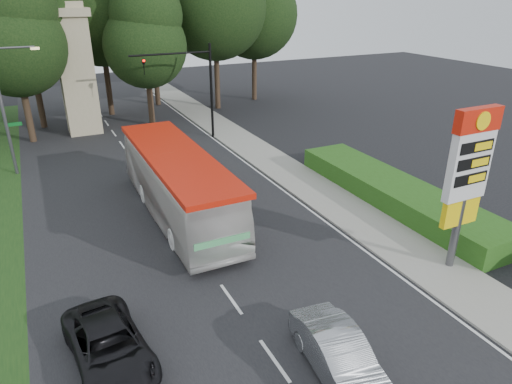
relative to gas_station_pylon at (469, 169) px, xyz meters
name	(u,v)px	position (x,y,z in m)	size (l,w,h in m)	color
ground	(282,372)	(-9.20, -1.99, -4.45)	(120.00, 120.00, 0.00)	black
road_surface	(171,214)	(-9.20, 10.01, -4.44)	(14.00, 80.00, 0.02)	black
sidewalk_right	(309,186)	(-0.70, 10.01, -4.39)	(3.00, 80.00, 0.12)	gray
hedge	(395,193)	(2.30, 6.01, -3.85)	(3.00, 14.00, 1.20)	#254F15
gas_station_pylon	(469,169)	(0.00, 0.00, 0.00)	(2.10, 0.45, 6.85)	#59595E
traffic_signal_mast	(194,79)	(-3.52, 22.00, 0.22)	(6.10, 0.35, 7.20)	black
streetlight_signs	(6,105)	(-16.19, 20.01, -0.01)	(2.75, 0.98, 8.00)	#59595E
monument	(76,69)	(-11.20, 28.01, 0.66)	(3.00, 3.00, 10.05)	tan
tree_east_near	(150,3)	(-3.20, 35.01, 5.23)	(8.12, 8.12, 15.95)	#2D2116
tree_monument_left	(9,23)	(-15.20, 27.01, 4.23)	(7.28, 7.28, 14.30)	#2D2116
tree_monument_right	(144,28)	(-5.70, 27.51, 3.56)	(6.72, 6.72, 13.20)	#2D2116
transit_bus	(178,185)	(-8.79, 9.74, -2.75)	(2.86, 12.21, 3.40)	silver
sedan_silver	(339,356)	(-7.70, -2.79, -3.74)	(1.50, 4.29, 1.41)	#97999E
suv_charcoal	(109,346)	(-13.84, 0.74, -3.80)	(2.14, 4.63, 1.29)	black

